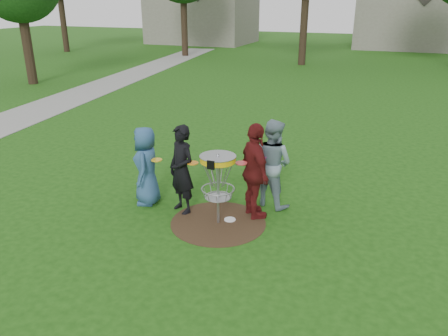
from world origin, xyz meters
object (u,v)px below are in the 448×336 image
(player_blue, at_px, (146,166))
(disc_golf_basket, at_px, (218,173))
(player_grey, at_px, (272,163))
(player_black, at_px, (182,170))
(player_maroon, at_px, (255,172))

(player_blue, xyz_separation_m, disc_golf_basket, (1.68, -0.30, 0.21))
(player_blue, relative_size, disc_golf_basket, 1.17)
(disc_golf_basket, bearing_deg, player_grey, 58.85)
(player_black, distance_m, player_maroon, 1.41)
(player_grey, bearing_deg, disc_golf_basket, 78.04)
(player_grey, distance_m, player_maroon, 0.66)
(player_blue, bearing_deg, player_black, 64.46)
(player_grey, relative_size, player_maroon, 0.96)
(player_black, distance_m, player_grey, 1.80)
(player_blue, xyz_separation_m, player_maroon, (2.22, 0.21, 0.12))
(disc_golf_basket, bearing_deg, player_blue, 169.97)
(player_blue, distance_m, player_black, 0.84)
(player_black, xyz_separation_m, player_grey, (1.53, 0.93, 0.02))
(player_blue, height_order, player_black, player_black)
(player_maroon, distance_m, disc_golf_basket, 0.74)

